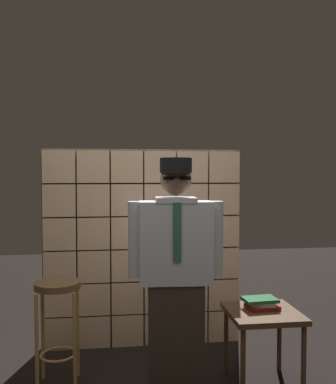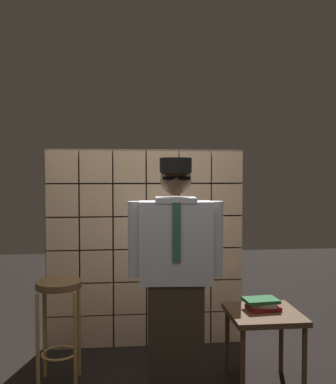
{
  "view_description": "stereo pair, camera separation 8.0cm",
  "coord_description": "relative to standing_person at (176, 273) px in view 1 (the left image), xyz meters",
  "views": [
    {
      "loc": [
        -0.28,
        -2.55,
        1.59
      ],
      "look_at": [
        0.11,
        0.46,
        1.46
      ],
      "focal_mm": 40.0,
      "sensor_mm": 36.0,
      "label": 1
    },
    {
      "loc": [
        -0.2,
        -2.56,
        1.59
      ],
      "look_at": [
        0.11,
        0.46,
        1.46
      ],
      "focal_mm": 40.0,
      "sensor_mm": 36.0,
      "label": 2
    }
  ],
  "objects": [
    {
      "name": "standing_person",
      "position": [
        0.0,
        0.0,
        0.0
      ],
      "size": [
        0.68,
        0.3,
        1.7
      ],
      "rotation": [
        0.0,
        0.0,
        -0.07
      ],
      "color": "#382D23",
      "rests_on": "ground"
    },
    {
      "name": "book_stack",
      "position": [
        0.66,
        0.09,
        -0.27
      ],
      "size": [
        0.27,
        0.19,
        0.08
      ],
      "color": "maroon",
      "rests_on": "side_table"
    },
    {
      "name": "glass_block_wall",
      "position": [
        -0.16,
        0.96,
        0.01
      ],
      "size": [
        1.83,
        0.1,
        1.83
      ],
      "color": "#E0B78C",
      "rests_on": "ground"
    },
    {
      "name": "bar_stool",
      "position": [
        -0.85,
        0.26,
        -0.3
      ],
      "size": [
        0.34,
        0.34,
        0.78
      ],
      "color": "brown",
      "rests_on": "ground"
    },
    {
      "name": "side_table",
      "position": [
        0.66,
        0.05,
        -0.39
      ],
      "size": [
        0.52,
        0.52,
        0.57
      ],
      "color": "#513823",
      "rests_on": "ground"
    }
  ]
}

